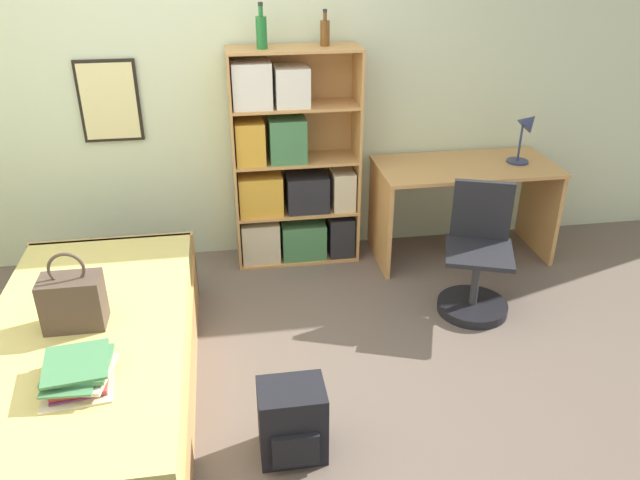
% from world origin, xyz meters
% --- Properties ---
extents(ground_plane, '(14.00, 14.00, 0.00)m').
position_xyz_m(ground_plane, '(0.00, 0.00, 0.00)').
color(ground_plane, '#66564C').
extents(wall_back, '(10.00, 0.09, 2.60)m').
position_xyz_m(wall_back, '(-0.00, 1.63, 1.30)').
color(wall_back, beige).
rests_on(wall_back, ground_plane).
extents(bed, '(1.02, 2.04, 0.46)m').
position_xyz_m(bed, '(-0.65, 0.02, 0.23)').
color(bed, tan).
rests_on(bed, ground_plane).
extents(handbag, '(0.29, 0.18, 0.41)m').
position_xyz_m(handbag, '(-0.68, 0.04, 0.60)').
color(handbag, '#47382D').
rests_on(handbag, bed).
extents(book_stack_on_bed, '(0.33, 0.38, 0.10)m').
position_xyz_m(book_stack_on_bed, '(-0.59, -0.41, 0.51)').
color(book_stack_on_bed, beige).
rests_on(book_stack_on_bed, bed).
extents(bookcase, '(0.88, 0.31, 1.53)m').
position_xyz_m(bookcase, '(0.54, 1.41, 0.67)').
color(bookcase, tan).
rests_on(bookcase, ground_plane).
extents(bottle_green, '(0.07, 0.07, 0.28)m').
position_xyz_m(bottle_green, '(0.38, 1.40, 1.64)').
color(bottle_green, '#1E6B2D').
rests_on(bottle_green, bookcase).
extents(bottle_brown, '(0.06, 0.06, 0.23)m').
position_xyz_m(bottle_brown, '(0.80, 1.43, 1.62)').
color(bottle_brown, brown).
rests_on(bottle_brown, bookcase).
extents(desk, '(1.27, 0.62, 0.72)m').
position_xyz_m(desk, '(1.79, 1.27, 0.51)').
color(desk, tan).
rests_on(desk, ground_plane).
extents(desk_lamp, '(0.20, 0.15, 0.38)m').
position_xyz_m(desk_lamp, '(2.20, 1.25, 0.96)').
color(desk_lamp, navy).
rests_on(desk_lamp, desk).
extents(desk_chair, '(0.52, 0.52, 0.83)m').
position_xyz_m(desk_chair, '(1.63, 0.54, 0.26)').
color(desk_chair, black).
rests_on(desk_chair, ground_plane).
extents(backpack, '(0.31, 0.27, 0.38)m').
position_xyz_m(backpack, '(0.32, -0.52, 0.19)').
color(backpack, black).
rests_on(backpack, ground_plane).
extents(waste_bin, '(0.22, 0.22, 0.30)m').
position_xyz_m(waste_bin, '(1.84, 1.20, 0.15)').
color(waste_bin, '#B7B2A8').
rests_on(waste_bin, ground_plane).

